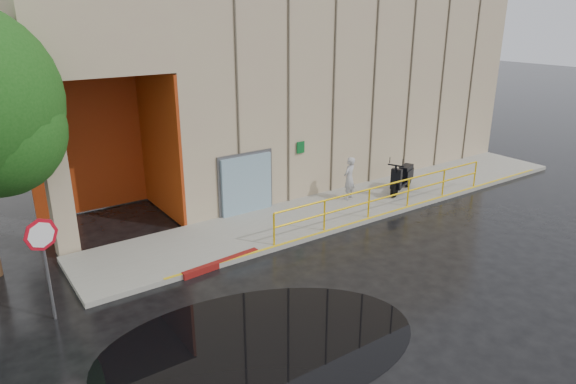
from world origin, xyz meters
name	(u,v)px	position (x,y,z in m)	size (l,w,h in m)	color
ground	(358,289)	(0.00, 0.00, 0.00)	(120.00, 120.00, 0.00)	black
sidewalk	(356,203)	(4.00, 4.50, 0.07)	(20.00, 3.00, 0.15)	gray
building	(281,70)	(5.10, 10.98, 4.21)	(20.00, 10.17, 8.00)	tan
guardrail	(389,197)	(4.25, 3.15, 0.68)	(9.56, 0.06, 1.03)	yellow
person	(349,178)	(3.94, 4.88, 0.95)	(0.58, 0.38, 1.60)	#A6A6AB
scooter	(403,170)	(6.14, 4.33, 1.02)	(2.01, 1.32, 1.52)	black
stop_sign	(43,247)	(-6.67, 2.96, 1.84)	(0.74, 0.25, 2.52)	#5C5B60
red_curb	(221,263)	(-2.29, 3.10, 0.09)	(2.40, 0.18, 0.18)	maroon
puddle	(260,344)	(-3.28, -0.52, 0.00)	(6.97, 4.29, 0.01)	black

